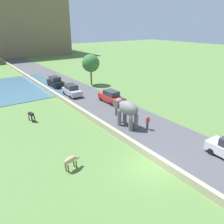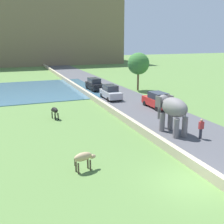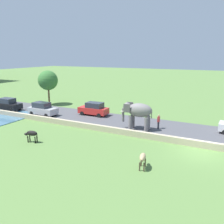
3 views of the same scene
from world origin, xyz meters
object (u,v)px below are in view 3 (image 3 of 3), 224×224
(car_red, at_px, (94,109))
(cow_black, at_px, (32,134))
(car_silver, at_px, (43,109))
(car_black, at_px, (8,104))
(cow_tan, at_px, (143,158))
(person_beside_elephant, at_px, (158,121))
(elephant, at_px, (138,112))

(car_red, distance_m, cow_black, 11.25)
(car_red, distance_m, car_silver, 6.90)
(cow_black, bearing_deg, car_silver, 37.26)
(car_black, bearing_deg, car_silver, -89.98)
(cow_black, bearing_deg, cow_tan, -91.13)
(person_beside_elephant, relative_size, car_silver, 0.40)
(elephant, height_order, cow_black, elephant)
(cow_tan, bearing_deg, cow_black, 88.87)
(car_red, xyz_separation_m, cow_tan, (-11.46, -11.10, -0.06))
(elephant, relative_size, cow_black, 2.48)
(cow_tan, bearing_deg, car_red, 44.08)
(car_black, relative_size, cow_black, 2.84)
(person_beside_elephant, xyz_separation_m, car_black, (-1.29, 22.30, 0.03))
(person_beside_elephant, bearing_deg, cow_tan, -170.42)
(car_silver, bearing_deg, elephant, -90.09)
(person_beside_elephant, relative_size, car_black, 0.40)
(person_beside_elephant, bearing_deg, car_silver, 94.71)
(elephant, xyz_separation_m, cow_tan, (-8.29, -3.61, -1.20))
(car_black, distance_m, cow_black, 15.18)
(elephant, distance_m, car_silver, 13.68)
(car_red, bearing_deg, person_beside_elephant, -101.11)
(car_red, bearing_deg, elephant, -112.92)
(person_beside_elephant, height_order, car_red, car_red)
(car_silver, bearing_deg, car_red, -62.84)
(car_black, height_order, car_silver, same)
(car_black, relative_size, car_silver, 1.00)
(elephant, bearing_deg, car_black, 89.95)
(cow_black, bearing_deg, elephant, -42.79)
(person_beside_elephant, relative_size, cow_black, 1.15)
(person_beside_elephant, distance_m, car_silver, 15.67)
(car_silver, relative_size, cow_tan, 2.83)
(cow_black, bearing_deg, car_red, 0.10)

